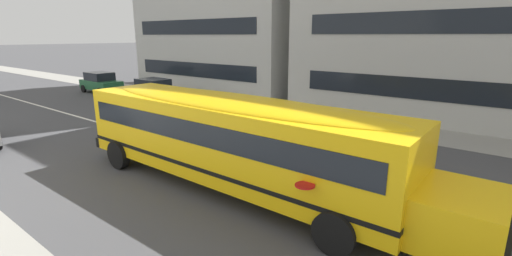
% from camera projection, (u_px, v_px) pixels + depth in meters
% --- Properties ---
extents(ground_plane, '(400.00, 400.00, 0.00)m').
position_uv_depth(ground_plane, '(213.00, 155.00, 13.78)').
color(ground_plane, '#424244').
extents(sidewalk_far, '(120.00, 3.00, 0.01)m').
position_uv_depth(sidewalk_far, '(317.00, 118.00, 20.03)').
color(sidewalk_far, gray).
rests_on(sidewalk_far, ground_plane).
extents(lane_centreline, '(110.00, 0.16, 0.01)m').
position_uv_depth(lane_centreline, '(213.00, 155.00, 13.78)').
color(lane_centreline, silver).
rests_on(lane_centreline, ground_plane).
extents(school_bus, '(12.59, 2.97, 2.81)m').
position_uv_depth(school_bus, '(235.00, 135.00, 10.35)').
color(school_bus, yellow).
rests_on(school_bus, ground_plane).
extents(parked_car_teal_near_corner, '(3.99, 2.06, 1.64)m').
position_uv_depth(parked_car_teal_near_corner, '(154.00, 91.00, 24.29)').
color(parked_car_teal_near_corner, '#195B66').
rests_on(parked_car_teal_near_corner, ground_plane).
extents(parked_car_green_by_hydrant, '(3.92, 1.92, 1.64)m').
position_uv_depth(parked_car_green_by_hydrant, '(101.00, 82.00, 28.64)').
color(parked_car_green_by_hydrant, '#236038').
rests_on(parked_car_green_by_hydrant, ground_plane).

